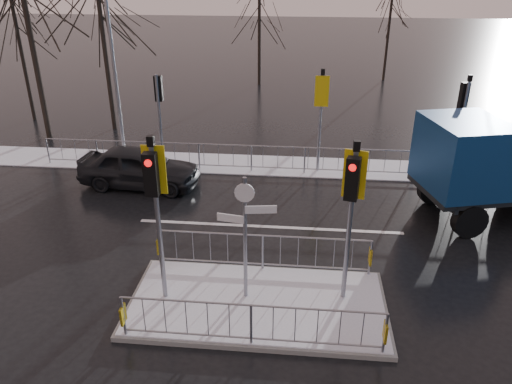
# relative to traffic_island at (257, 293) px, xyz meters

# --- Properties ---
(ground) EXTENTS (120.00, 120.00, 0.00)m
(ground) POSITION_rel_traffic_island_xyz_m (0.01, -0.01, -0.39)
(ground) COLOR black
(ground) RESTS_ON ground
(snow_verge) EXTENTS (30.00, 2.00, 0.04)m
(snow_verge) POSITION_rel_traffic_island_xyz_m (0.01, 8.59, -0.37)
(snow_verge) COLOR white
(snow_verge) RESTS_ON ground
(lane_markings) EXTENTS (8.00, 11.38, 0.01)m
(lane_markings) POSITION_rel_traffic_island_xyz_m (0.01, -0.34, -0.39)
(lane_markings) COLOR silver
(lane_markings) RESTS_ON ground
(traffic_island) EXTENTS (6.00, 3.04, 4.15)m
(traffic_island) POSITION_rel_traffic_island_xyz_m (0.00, 0.00, 0.00)
(traffic_island) COLOR slate
(traffic_island) RESTS_ON ground
(far_kerb_fixtures) EXTENTS (18.00, 0.65, 3.83)m
(far_kerb_fixtures) POSITION_rel_traffic_island_xyz_m (0.31, 8.08, 0.63)
(far_kerb_fixtures) COLOR gray
(far_kerb_fixtures) RESTS_ON ground
(car_far_lane) EXTENTS (4.35, 2.04, 1.44)m
(car_far_lane) POSITION_rel_traffic_island_xyz_m (-4.77, 6.31, 0.33)
(car_far_lane) COLOR black
(car_far_lane) RESTS_ON ground
(flatbed_truck) EXTENTS (7.26, 4.15, 3.18)m
(flatbed_truck) POSITION_rel_traffic_island_xyz_m (6.58, 5.12, 1.30)
(flatbed_truck) COLOR black
(flatbed_truck) RESTS_ON ground
(tree_near_b) EXTENTS (4.00, 4.00, 7.55)m
(tree_near_b) POSITION_rel_traffic_island_xyz_m (-7.99, 12.49, 4.76)
(tree_near_b) COLOR black
(tree_near_b) RESTS_ON ground
(tree_near_c) EXTENTS (3.50, 3.50, 6.61)m
(tree_near_c) POSITION_rel_traffic_island_xyz_m (-12.49, 13.49, 4.11)
(tree_near_c) COLOR black
(tree_near_c) RESTS_ON ground
(tree_far_a) EXTENTS (3.75, 3.75, 7.08)m
(tree_far_a) POSITION_rel_traffic_island_xyz_m (-1.99, 21.99, 4.43)
(tree_far_a) COLOR black
(tree_far_a) RESTS_ON ground
(tree_far_b) EXTENTS (3.25, 3.25, 6.14)m
(tree_far_b) POSITION_rel_traffic_island_xyz_m (6.01, 23.99, 3.79)
(tree_far_b) COLOR black
(tree_far_b) RESTS_ON ground
(street_lamp_left) EXTENTS (1.25, 0.18, 8.20)m
(street_lamp_left) POSITION_rel_traffic_island_xyz_m (-6.42, 9.49, 4.10)
(street_lamp_left) COLOR gray
(street_lamp_left) RESTS_ON ground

